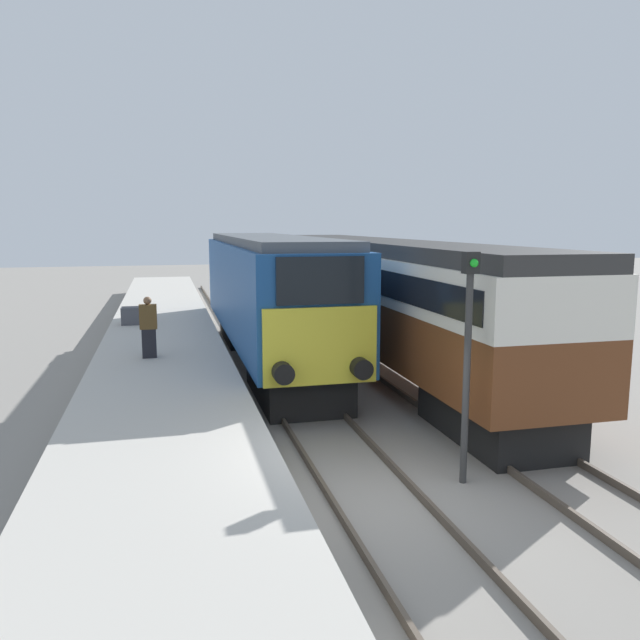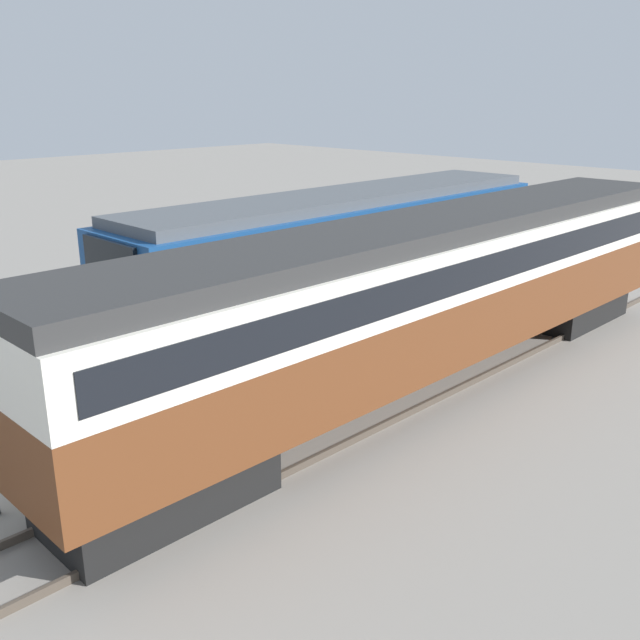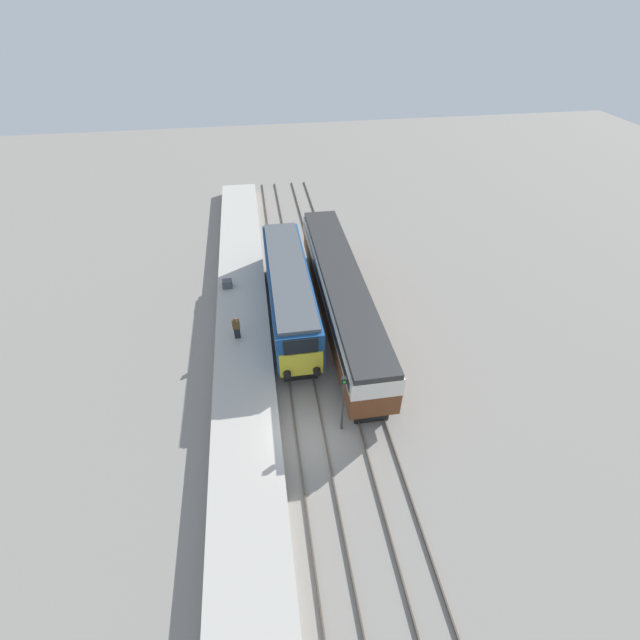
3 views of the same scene
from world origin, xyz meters
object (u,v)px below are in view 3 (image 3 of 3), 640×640
Objects in this scene: person_on_platform at (236,328)px; luggage_crate at (227,284)px; locomotive at (289,291)px; signal_post at (343,400)px; passenger_carriage at (341,293)px.

luggage_crate is at bearing 96.90° from person_on_platform.
luggage_crate is (-4.31, 2.98, -0.98)m from locomotive.
person_on_platform is 0.40× the size of signal_post.
signal_post is 14.34m from luggage_crate.
passenger_carriage is (3.40, -0.95, 0.14)m from locomotive.
person_on_platform is 5.82m from luggage_crate.
passenger_carriage is at bearing 14.61° from person_on_platform.
signal_post reaches higher than luggage_crate.
signal_post is at bearing -80.35° from locomotive.
signal_post is (5.31, -7.22, 0.60)m from person_on_platform.
locomotive is 5.32m from luggage_crate.
locomotive is at bearing 37.61° from person_on_platform.
luggage_crate is (-6.01, 12.97, -1.09)m from signal_post.
locomotive reaches higher than signal_post.
passenger_carriage is 7.27m from person_on_platform.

